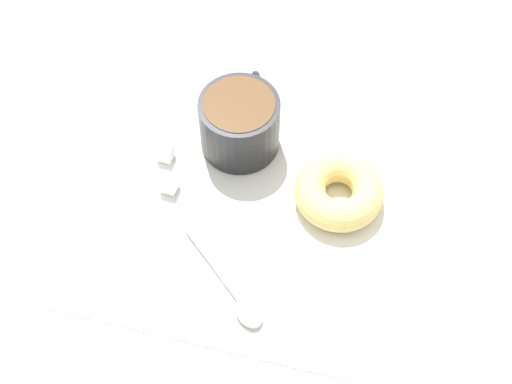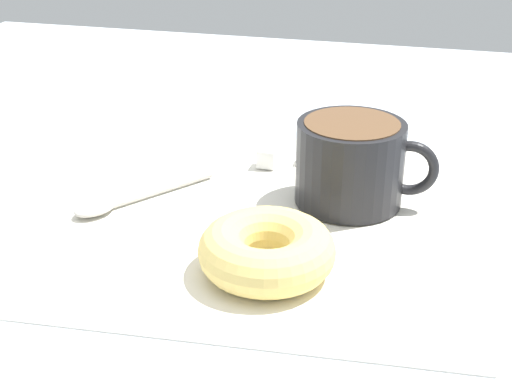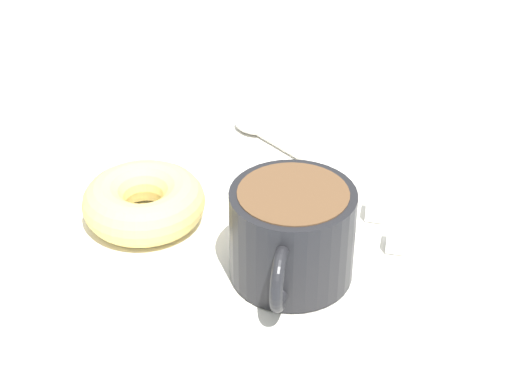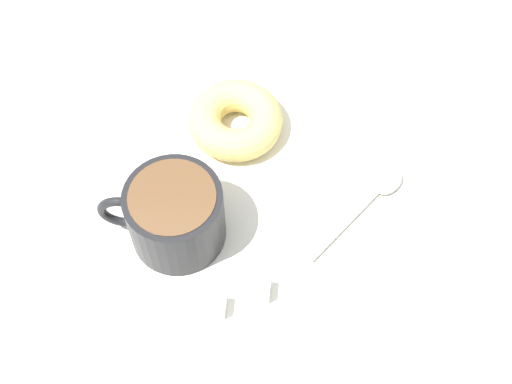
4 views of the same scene
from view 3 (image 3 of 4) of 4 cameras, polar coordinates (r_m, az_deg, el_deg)
The scene contains 7 objects.
ground_plane at distance 74.74cm, azimuth 1.70°, elevation -1.04°, with size 120.00×120.00×2.00cm, color #B2BCC6.
napkin at distance 72.03cm, azimuth -0.00°, elevation -1.42°, with size 35.64×35.64×0.30cm, color white.
coffee_cup at distance 63.14cm, azimuth 2.40°, elevation -2.77°, with size 9.34×12.24×7.37cm.
donut at distance 70.61cm, azimuth -7.49°, elevation -0.67°, with size 10.11×10.11×3.54cm, color #E5C66B.
spoon at distance 82.02cm, azimuth 0.56°, elevation 3.85°, with size 12.13×9.67×0.90cm.
sugar_cube at distance 71.56cm, azimuth 8.07°, elevation -1.07°, with size 1.76×1.76×1.76cm, color white.
sugar_cube_extra at distance 68.32cm, azimuth 9.43°, elevation -3.15°, with size 1.71×1.71×1.71cm, color white.
Camera 3 is at (-10.88, 60.20, 41.92)cm, focal length 60.00 mm.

